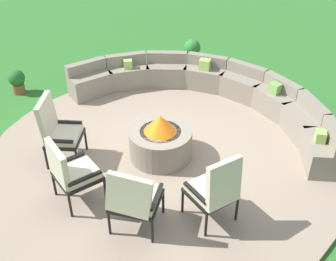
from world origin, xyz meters
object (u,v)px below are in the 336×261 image
Objects in this scene: lounge_chair_back_right at (215,189)px; potted_plant_0 at (17,80)px; potted_plant_1 at (192,51)px; curved_stone_bench at (211,92)px; fire_pit at (160,141)px; lounge_chair_front_right at (71,171)px; lounge_chair_back_left at (134,198)px; lounge_chair_front_left at (58,129)px.

lounge_chair_back_right is 5.25m from potted_plant_0.
potted_plant_0 is 3.92m from potted_plant_1.
curved_stone_bench is 4.01m from potted_plant_0.
lounge_chair_front_right is at bearing -101.93° from fire_pit.
lounge_chair_back_right is 1.67× the size of potted_plant_1.
lounge_chair_back_right reaches higher than lounge_chair_front_right.
curved_stone_bench is 5.09× the size of lounge_chair_front_right.
lounge_chair_back_left is 0.95× the size of lounge_chair_back_right.
fire_pit is at bearing 92.93° from lounge_chair_back_left.
fire_pit is 3.62m from potted_plant_1.
potted_plant_0 is (-2.53, 0.99, -0.34)m from lounge_chair_front_left.
lounge_chair_back_right is 4.98m from potted_plant_1.
lounge_chair_back_left is (0.70, -1.44, 0.24)m from fire_pit.
lounge_chair_front_left is at bearing 165.81° from lounge_chair_front_right.
potted_plant_1 is (-1.37, 1.36, 0.03)m from curved_stone_bench.
lounge_chair_back_left is at bearing 154.27° from lounge_chair_back_right.
curved_stone_bench reaches higher than potted_plant_0.
lounge_chair_back_right is (1.78, 0.87, 0.02)m from lounge_chair_front_right.
lounge_chair_front_left is 1.97m from lounge_chair_back_left.
lounge_chair_front_right reaches higher than potted_plant_0.
curved_stone_bench is at bearing 52.41° from lounge_chair_back_right.
lounge_chair_front_right is at bearing -91.57° from curved_stone_bench.
lounge_chair_back_right is (2.67, 0.34, -0.01)m from lounge_chair_front_left.
fire_pit is at bearing 97.12° from lounge_chair_front_left.
lounge_chair_back_right is at bearing -52.16° from potted_plant_1.
curved_stone_bench is (-0.24, 1.88, -0.02)m from fire_pit.
lounge_chair_back_right is at bearing 21.95° from lounge_chair_back_left.
fire_pit is 1.62m from lounge_chair_front_right.
lounge_chair_front_right reaches higher than fire_pit.
lounge_chair_front_left reaches higher than potted_plant_1.
curved_stone_bench is at bearing 105.03° from lounge_chair_front_right.
lounge_chair_front_left is (-1.23, -1.03, 0.27)m from fire_pit.
lounge_chair_front_left is 1.03× the size of lounge_chair_back_right.
lounge_chair_front_right is at bearing -24.04° from potted_plant_0.
lounge_chair_back_left is 4.68m from potted_plant_0.
fire_pit is at bearing -82.84° from curved_stone_bench.
lounge_chair_back_left is (1.03, 0.13, -0.00)m from lounge_chair_front_right.
curved_stone_bench reaches higher than potted_plant_1.
fire_pit reaches higher than potted_plant_1.
curved_stone_bench is at bearing -44.73° from potted_plant_1.
lounge_chair_back_right reaches higher than fire_pit.
potted_plant_0 is at bearing -144.38° from lounge_chair_front_left.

